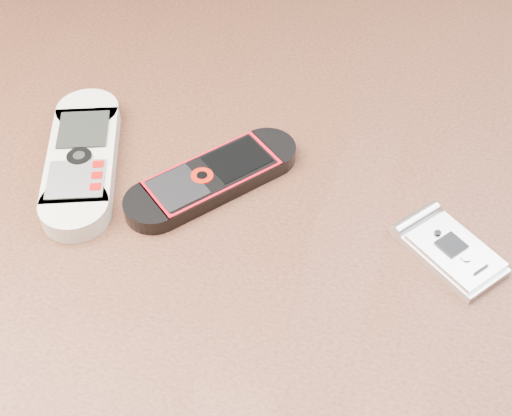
{
  "coord_description": "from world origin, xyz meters",
  "views": [
    {
      "loc": [
        0.1,
        -0.39,
        1.2
      ],
      "look_at": [
        0.01,
        0.0,
        0.76
      ],
      "focal_mm": 50.0,
      "sensor_mm": 36.0,
      "label": 1
    }
  ],
  "objects": [
    {
      "name": "nokia_black_red",
      "position": [
        -0.04,
        0.03,
        0.76
      ],
      "size": [
        0.15,
        0.16,
        0.02
      ],
      "primitive_type": "cube",
      "rotation": [
        0.0,
        0.0,
        -0.73
      ],
      "color": "black",
      "rests_on": "table"
    },
    {
      "name": "table",
      "position": [
        0.0,
        0.0,
        0.64
      ],
      "size": [
        1.2,
        0.8,
        0.75
      ],
      "color": "black",
      "rests_on": "ground"
    },
    {
      "name": "motorola_razr",
      "position": [
        0.17,
        -0.01,
        0.76
      ],
      "size": [
        0.1,
        0.1,
        0.01
      ],
      "primitive_type": "cube",
      "rotation": [
        0.0,
        0.0,
        0.86
      ],
      "color": "silver",
      "rests_on": "table"
    },
    {
      "name": "nokia_white",
      "position": [
        -0.16,
        0.02,
        0.76
      ],
      "size": [
        0.11,
        0.19,
        0.02
      ],
      "primitive_type": "cube",
      "rotation": [
        0.0,
        0.0,
        0.3
      ],
      "color": "beige",
      "rests_on": "table"
    }
  ]
}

